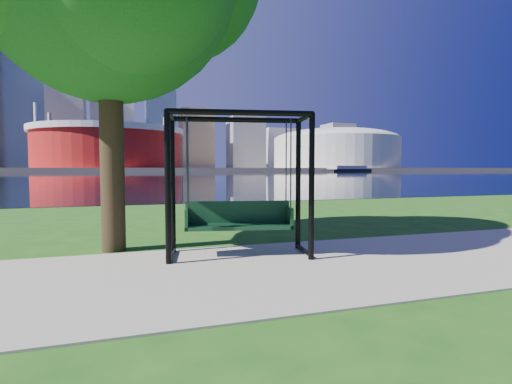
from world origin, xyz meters
name	(u,v)px	position (x,y,z in m)	size (l,w,h in m)	color
ground	(248,264)	(0.00, 0.00, 0.00)	(900.00, 900.00, 0.00)	#1E5114
path	(257,270)	(0.00, -0.50, 0.01)	(120.00, 4.00, 0.03)	#9E937F
river	(133,175)	(0.00, 102.00, 0.01)	(900.00, 180.00, 0.02)	black
far_bank	(127,169)	(0.00, 306.00, 1.00)	(900.00, 228.00, 2.00)	#937F60
stadium	(109,146)	(-10.00, 235.00, 14.23)	(83.00, 83.00, 32.00)	maroon
arena	(336,148)	(135.00, 235.00, 15.87)	(84.00, 84.00, 26.56)	beige
skyline	(120,124)	(-4.27, 319.39, 35.89)	(392.00, 66.00, 96.50)	gray
swing	(239,188)	(0.02, 0.63, 1.27)	(2.73, 1.57, 2.62)	black
barge	(347,169)	(112.94, 183.60, 1.43)	(32.64, 18.78, 3.17)	black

